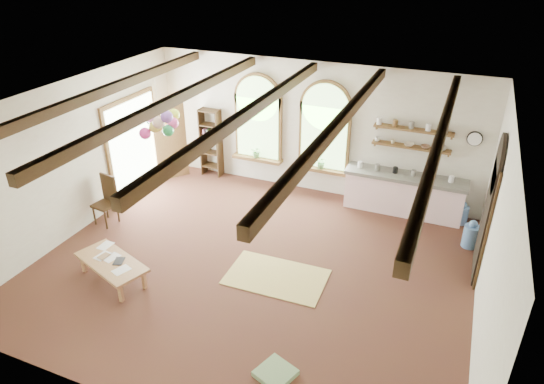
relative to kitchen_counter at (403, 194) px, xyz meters
The scene contains 27 objects.
floor 3.97m from the kitchen_counter, 125.71° to the right, with size 8.00×8.00×0.00m, color #4C291F.
ceiling_beams 4.73m from the kitchen_counter, 125.71° to the right, with size 6.20×6.80×0.18m, color #3B2712, non-canonical shape.
window_left 3.88m from the kitchen_counter, behind, with size 1.30×0.28×2.20m.
window_right 2.32m from the kitchen_counter, behind, with size 1.30×0.28×2.20m.
left_doorway 6.44m from the kitchen_counter, 167.37° to the right, with size 0.10×1.90×2.50m, color brown.
right_doorway 2.45m from the kitchen_counter, 45.86° to the right, with size 0.10×1.30×2.40m, color black.
kitchen_counter is the anchor object (origin of this frame).
wall_shelf_lower 1.09m from the kitchen_counter, 90.00° to the left, with size 1.70×0.24×0.04m, color brown.
wall_shelf_upper 1.49m from the kitchen_counter, 90.00° to the left, with size 1.70×0.24×0.04m, color brown.
wall_clock 1.91m from the kitchen_counter, 11.31° to the left, with size 0.32×0.32×0.04m, color black.
bookshelf 5.02m from the kitchen_counter, behind, with size 0.53×0.32×1.80m.
coffee_table 6.43m from the kitchen_counter, 134.45° to the right, with size 1.61×1.13×0.42m.
side_chair 6.65m from the kitchen_counter, 153.42° to the right, with size 0.49×0.49×1.10m.
floor_mat 3.83m from the kitchen_counter, 117.41° to the right, with size 1.83×1.13×0.02m, color #D4B66A.
floor_cushion 5.59m from the kitchen_counter, 99.29° to the right, with size 0.50×0.50×0.09m, color gray.
water_jug_a 1.32m from the kitchen_counter, ahead, with size 0.27×0.27×0.53m.
water_jug_b 1.78m from the kitchen_counter, 30.63° to the right, with size 0.32×0.32×0.61m.
balloon_cluster 5.60m from the kitchen_counter, 152.95° to the right, with size 0.85×0.85×1.15m.
table_book 6.58m from the kitchen_counter, 136.68° to the right, with size 0.15×0.22×0.02m, color olive.
tablet 6.30m from the kitchen_counter, 133.85° to the right, with size 0.17×0.24×0.01m, color black.
potted_plant_left 3.72m from the kitchen_counter, behind, with size 0.27×0.23×0.30m, color #598C4C.
potted_plant_right 2.04m from the kitchen_counter, behind, with size 0.27×0.23×0.30m, color #598C4C.
shelf_cup_a 1.38m from the kitchen_counter, 166.50° to the left, with size 0.12×0.10×0.10m, color white.
shelf_cup_b 1.22m from the kitchen_counter, 155.77° to the left, with size 0.10×0.10×0.09m, color beige.
shelf_bowl_a 1.14m from the kitchen_counter, 105.52° to the left, with size 0.22×0.22×0.05m, color beige.
shelf_bowl_b 1.18m from the kitchen_counter, 30.96° to the left, with size 0.20×0.20×0.06m, color #8C664C.
shelf_vase 1.37m from the kitchen_counter, 15.48° to the left, with size 0.18×0.18×0.19m, color slate.
Camera 1 is at (3.26, -6.92, 5.62)m, focal length 32.00 mm.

